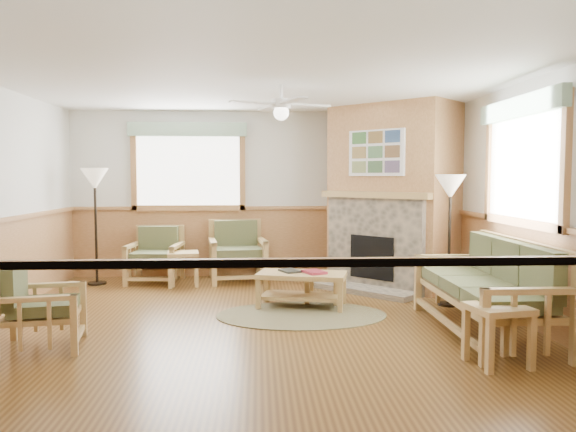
{
  "coord_description": "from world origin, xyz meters",
  "views": [
    {
      "loc": [
        0.02,
        -6.26,
        1.64
      ],
      "look_at": [
        0.4,
        0.7,
        1.15
      ],
      "focal_mm": 35.0,
      "sensor_mm": 36.0,
      "label": 1
    }
  ],
  "objects": [
    {
      "name": "floor",
      "position": [
        0.0,
        0.0,
        -0.01
      ],
      "size": [
        6.0,
        6.0,
        0.01
      ],
      "primitive_type": "cube",
      "color": "brown",
      "rests_on": "ground"
    },
    {
      "name": "ceiling",
      "position": [
        0.0,
        0.0,
        2.7
      ],
      "size": [
        6.0,
        6.0,
        0.01
      ],
      "primitive_type": "cube",
      "color": "white",
      "rests_on": "floor"
    },
    {
      "name": "wall_back",
      "position": [
        0.0,
        3.0,
        1.35
      ],
      "size": [
        6.0,
        0.02,
        2.7
      ],
      "primitive_type": "cube",
      "color": "silver",
      "rests_on": "floor"
    },
    {
      "name": "wall_front",
      "position": [
        0.0,
        -3.0,
        1.35
      ],
      "size": [
        6.0,
        0.02,
        2.7
      ],
      "primitive_type": "cube",
      "color": "silver",
      "rests_on": "floor"
    },
    {
      "name": "wall_right",
      "position": [
        3.0,
        0.0,
        1.35
      ],
      "size": [
        0.02,
        6.0,
        2.7
      ],
      "primitive_type": "cube",
      "color": "silver",
      "rests_on": "floor"
    },
    {
      "name": "wainscot",
      "position": [
        0.0,
        0.0,
        0.55
      ],
      "size": [
        6.0,
        6.0,
        1.1
      ],
      "primitive_type": null,
      "color": "#A87544",
      "rests_on": "floor"
    },
    {
      "name": "fireplace",
      "position": [
        2.05,
        2.05,
        1.35
      ],
      "size": [
        3.11,
        3.11,
        2.7
      ],
      "primitive_type": null,
      "rotation": [
        0.0,
        0.0,
        -0.79
      ],
      "color": "#A87544",
      "rests_on": "floor"
    },
    {
      "name": "window_back",
      "position": [
        -1.1,
        2.96,
        2.53
      ],
      "size": [
        1.9,
        0.16,
        1.5
      ],
      "primitive_type": null,
      "color": "white",
      "rests_on": "wall_back"
    },
    {
      "name": "window_right",
      "position": [
        2.96,
        -0.2,
        2.53
      ],
      "size": [
        0.16,
        1.9,
        1.5
      ],
      "primitive_type": null,
      "color": "white",
      "rests_on": "wall_right"
    },
    {
      "name": "ceiling_fan",
      "position": [
        0.3,
        0.3,
        2.66
      ],
      "size": [
        1.59,
        1.59,
        0.36
      ],
      "primitive_type": null,
      "rotation": [
        0.0,
        0.0,
        0.35
      ],
      "color": "white",
      "rests_on": "ceiling"
    },
    {
      "name": "sofa",
      "position": [
        2.38,
        -0.59,
        0.49
      ],
      "size": [
        2.15,
        0.89,
        0.98
      ],
      "primitive_type": null,
      "rotation": [
        0.0,
        0.0,
        -1.58
      ],
      "color": "tan",
      "rests_on": "floor"
    },
    {
      "name": "armchair_back_left",
      "position": [
        -1.57,
        2.46,
        0.43
      ],
      "size": [
        0.83,
        0.83,
        0.86
      ],
      "primitive_type": null,
      "rotation": [
        0.0,
        0.0,
        -0.08
      ],
      "color": "tan",
      "rests_on": "floor"
    },
    {
      "name": "armchair_back_right",
      "position": [
        -0.29,
        2.49,
        0.47
      ],
      "size": [
        0.95,
        0.95,
        0.95
      ],
      "primitive_type": null,
      "rotation": [
        0.0,
        0.0,
        0.13
      ],
      "color": "tan",
      "rests_on": "floor"
    },
    {
      "name": "armchair_left",
      "position": [
        -2.04,
        -0.86,
        0.41
      ],
      "size": [
        0.84,
        0.84,
        0.81
      ],
      "primitive_type": null,
      "rotation": [
        0.0,
        0.0,
        1.75
      ],
      "color": "tan",
      "rests_on": "floor"
    },
    {
      "name": "coffee_table",
      "position": [
        0.57,
        0.69,
        0.22
      ],
      "size": [
        1.19,
        0.79,
        0.44
      ],
      "primitive_type": null,
      "rotation": [
        0.0,
        0.0,
        -0.24
      ],
      "color": "tan",
      "rests_on": "floor"
    },
    {
      "name": "end_table_chairs",
      "position": [
        -1.1,
        2.18,
        0.26
      ],
      "size": [
        0.51,
        0.5,
        0.51
      ],
      "primitive_type": null,
      "rotation": [
        0.0,
        0.0,
        0.15
      ],
      "color": "tan",
      "rests_on": "floor"
    },
    {
      "name": "end_table_sofa",
      "position": [
        2.1,
        -1.58,
        0.26
      ],
      "size": [
        0.54,
        0.52,
        0.53
      ],
      "primitive_type": null,
      "rotation": [
        0.0,
        0.0,
        0.17
      ],
      "color": "tan",
      "rests_on": "floor"
    },
    {
      "name": "footstool",
      "position": [
        0.87,
        0.93,
        0.19
      ],
      "size": [
        0.54,
        0.54,
        0.39
      ],
      "primitive_type": null,
      "rotation": [
        0.0,
        0.0,
        -0.24
      ],
      "color": "tan",
      "rests_on": "floor"
    },
    {
      "name": "braided_rug",
      "position": [
        0.54,
        0.26,
        0.01
      ],
      "size": [
        2.23,
        2.23,
        0.01
      ],
      "primitive_type": "cylinder",
      "rotation": [
        0.0,
        0.0,
        -0.12
      ],
      "color": "brown",
      "rests_on": "floor"
    },
    {
      "name": "floor_lamp_left",
      "position": [
        -2.43,
        2.36,
        0.89
      ],
      "size": [
        0.52,
        0.52,
        1.78
      ],
      "primitive_type": null,
      "rotation": [
        0.0,
        0.0,
        -0.35
      ],
      "color": "black",
      "rests_on": "floor"
    },
    {
      "name": "floor_lamp_right",
      "position": [
        2.45,
        0.69,
        0.84
      ],
      "size": [
        0.47,
        0.47,
        1.68
      ],
      "primitive_type": null,
      "rotation": [
        0.0,
        0.0,
        -0.25
      ],
      "color": "black",
      "rests_on": "floor"
    },
    {
      "name": "book_red",
      "position": [
        0.72,
        0.64,
        0.47
      ],
      "size": [
        0.32,
        0.36,
        0.03
      ],
      "primitive_type": "cube",
      "rotation": [
        0.0,
        0.0,
        0.4
      ],
      "color": "maroon",
      "rests_on": "coffee_table"
    },
    {
      "name": "book_dark",
      "position": [
        0.42,
        0.76,
        0.46
      ],
      "size": [
        0.29,
        0.33,
        0.03
      ],
      "primitive_type": "cube",
      "rotation": [
        0.0,
        0.0,
        0.42
      ],
      "color": "black",
      "rests_on": "coffee_table"
    }
  ]
}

